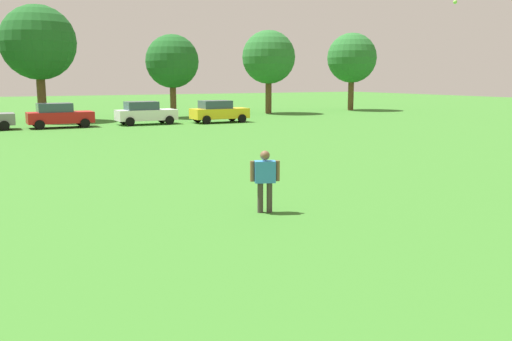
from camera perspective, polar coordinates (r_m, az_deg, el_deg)
The scene contains 9 objects.
ground_plane at distance 28.37m, azimuth -21.42°, elevation 2.01°, with size 160.00×160.00×0.00m, color #387528.
adult_bystander at distance 14.02m, azimuth 0.93°, elevation -0.56°, with size 0.72×0.46×1.60m.
parked_car_red_1 at distance 40.29m, azimuth -19.68°, elevation 5.40°, with size 4.30×2.02×1.68m.
parked_car_white_2 at distance 41.37m, azimuth -11.38°, elevation 5.87°, with size 4.30×2.02×1.68m.
parked_car_yellow_3 at distance 42.36m, azimuth -3.89°, elevation 6.12°, with size 4.30×2.02×1.68m.
tree_center_left at distance 46.79m, azimuth -21.57°, elevation 12.16°, with size 5.74×5.74×8.95m.
tree_center_right at distance 48.08m, azimuth -8.65°, elevation 11.06°, with size 4.50×4.50×7.01m.
tree_right at distance 53.15m, azimuth 1.32°, elevation 11.60°, with size 5.01×5.01×7.80m.
tree_far_right at distance 59.22m, azimuth 9.87°, elevation 11.36°, with size 5.11×5.11×7.96m.
Camera 1 is at (-2.98, 1.99, 3.43)m, focal length 38.73 mm.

